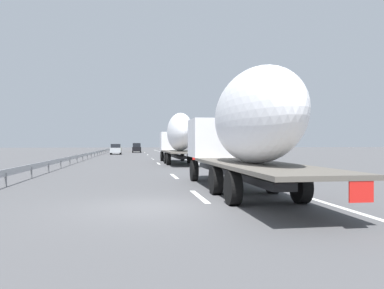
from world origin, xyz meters
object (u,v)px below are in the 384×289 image
object	(u,v)px
truck_lead	(178,136)
truck_trailing	(244,127)
car_silver_hatch	(116,149)
car_yellow_coupe	(137,147)
car_black_suv	(137,148)
road_sign	(183,141)

from	to	relation	value
truck_lead	truck_trailing	bearing A→B (deg)	-180.00
truck_trailing	car_silver_hatch	xyz separation A→B (m)	(51.67, 7.15, -1.60)
car_yellow_coupe	car_black_suv	xyz separation A→B (m)	(-13.19, 0.08, 0.00)
truck_lead	car_silver_hatch	xyz separation A→B (m)	(30.81, 7.15, -1.67)
car_black_suv	car_silver_hatch	world-z (taller)	car_black_suv
road_sign	car_silver_hatch	bearing A→B (deg)	43.07
car_black_suv	road_sign	size ratio (longest dim) A/B	1.41
car_yellow_coupe	road_sign	xyz separation A→B (m)	(-37.27, -6.52, 1.32)
car_yellow_coupe	road_sign	distance (m)	37.86
car_black_suv	road_sign	bearing A→B (deg)	-164.67
car_yellow_coupe	car_silver_hatch	distance (m)	26.57
truck_trailing	car_black_suv	world-z (taller)	truck_trailing
truck_lead	car_silver_hatch	world-z (taller)	truck_lead
road_sign	truck_lead	bearing A→B (deg)	171.12
truck_trailing	car_silver_hatch	distance (m)	52.19
truck_trailing	road_sign	bearing A→B (deg)	-4.35
truck_trailing	car_yellow_coupe	world-z (taller)	truck_trailing
car_silver_hatch	truck_trailing	bearing A→B (deg)	-172.12
truck_lead	road_sign	size ratio (longest dim) A/B	4.19
truck_lead	car_yellow_coupe	size ratio (longest dim) A/B	2.93
car_black_suv	road_sign	world-z (taller)	road_sign
truck_lead	truck_trailing	world-z (taller)	truck_lead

